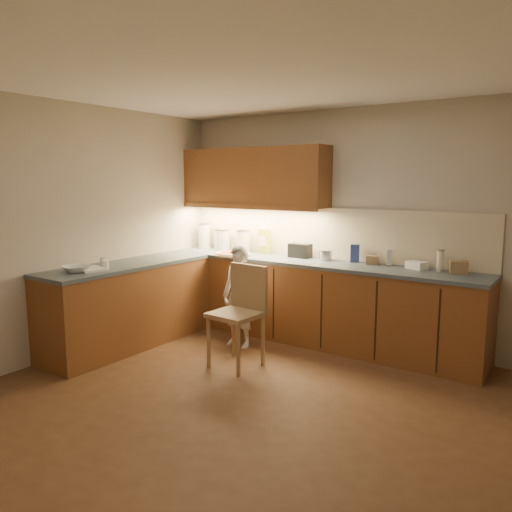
% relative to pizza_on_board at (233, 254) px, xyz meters
% --- Properties ---
extents(room, '(4.54, 4.50, 2.62)m').
position_rel_pizza_on_board_xyz_m(room, '(1.35, -1.51, 0.74)').
color(room, '#51321B').
rests_on(room, ground).
extents(l_counter, '(3.77, 2.62, 0.92)m').
position_rel_pizza_on_board_xyz_m(l_counter, '(0.43, -0.26, -0.48)').
color(l_counter, brown).
rests_on(l_counter, ground).
extents(backsplash, '(3.75, 0.02, 0.58)m').
position_rel_pizza_on_board_xyz_m(backsplash, '(0.98, 0.47, 0.27)').
color(backsplash, beige).
rests_on(backsplash, l_counter).
extents(upper_cabinets, '(1.95, 0.36, 0.73)m').
position_rel_pizza_on_board_xyz_m(upper_cabinets, '(0.08, 0.31, 0.91)').
color(upper_cabinets, brown).
rests_on(upper_cabinets, ground).
extents(pizza_on_board, '(0.44, 0.44, 0.18)m').
position_rel_pizza_on_board_xyz_m(pizza_on_board, '(0.00, 0.00, 0.00)').
color(pizza_on_board, tan).
rests_on(pizza_on_board, l_counter).
extents(child, '(0.41, 0.27, 1.12)m').
position_rel_pizza_on_board_xyz_m(child, '(0.42, -0.44, -0.38)').
color(child, silver).
rests_on(child, ground).
extents(wooden_chair, '(0.47, 0.47, 0.99)m').
position_rel_pizza_on_board_xyz_m(wooden_chair, '(0.76, -0.87, -0.37)').
color(wooden_chair, tan).
rests_on(wooden_chair, ground).
extents(mixing_bowl, '(0.33, 0.33, 0.06)m').
position_rel_pizza_on_board_xyz_m(mixing_bowl, '(-0.60, -1.75, 0.01)').
color(mixing_bowl, white).
rests_on(mixing_bowl, l_counter).
extents(canister_a, '(0.17, 0.17, 0.34)m').
position_rel_pizza_on_board_xyz_m(canister_a, '(-0.72, 0.32, 0.15)').
color(canister_a, silver).
rests_on(canister_a, l_counter).
extents(canister_b, '(0.15, 0.15, 0.27)m').
position_rel_pizza_on_board_xyz_m(canister_b, '(-0.50, 0.37, 0.12)').
color(canister_b, beige).
rests_on(canister_b, l_counter).
extents(canister_c, '(0.14, 0.14, 0.27)m').
position_rel_pizza_on_board_xyz_m(canister_c, '(-0.39, 0.33, 0.12)').
color(canister_c, white).
rests_on(canister_c, l_counter).
extents(canister_d, '(0.18, 0.18, 0.29)m').
position_rel_pizza_on_board_xyz_m(canister_d, '(-0.09, 0.33, 0.12)').
color(canister_d, silver).
rests_on(canister_d, l_counter).
extents(oil_jug, '(0.12, 0.09, 0.36)m').
position_rel_pizza_on_board_xyz_m(oil_jug, '(0.22, 0.35, 0.14)').
color(oil_jug, gold).
rests_on(oil_jug, l_counter).
extents(toaster, '(0.26, 0.15, 0.17)m').
position_rel_pizza_on_board_xyz_m(toaster, '(0.74, 0.32, 0.06)').
color(toaster, black).
rests_on(toaster, l_counter).
extents(steel_pot, '(0.15, 0.15, 0.12)m').
position_rel_pizza_on_board_xyz_m(steel_pot, '(1.08, 0.31, 0.04)').
color(steel_pot, silver).
rests_on(steel_pot, l_counter).
extents(blue_box, '(0.12, 0.10, 0.20)m').
position_rel_pizza_on_board_xyz_m(blue_box, '(1.40, 0.38, 0.08)').
color(blue_box, '#2E3E8B').
rests_on(blue_box, l_counter).
extents(card_box_a, '(0.16, 0.13, 0.09)m').
position_rel_pizza_on_board_xyz_m(card_box_a, '(1.62, 0.34, 0.03)').
color(card_box_a, '#A27C57').
rests_on(card_box_a, l_counter).
extents(white_bottle, '(0.08, 0.08, 0.17)m').
position_rel_pizza_on_board_xyz_m(white_bottle, '(1.78, 0.39, 0.07)').
color(white_bottle, silver).
rests_on(white_bottle, l_counter).
extents(flat_pack, '(0.23, 0.20, 0.08)m').
position_rel_pizza_on_board_xyz_m(flat_pack, '(2.10, 0.33, 0.02)').
color(flat_pack, white).
rests_on(flat_pack, l_counter).
extents(tall_jar, '(0.07, 0.07, 0.22)m').
position_rel_pizza_on_board_xyz_m(tall_jar, '(2.33, 0.32, 0.09)').
color(tall_jar, silver).
rests_on(tall_jar, l_counter).
extents(card_box_b, '(0.20, 0.17, 0.13)m').
position_rel_pizza_on_board_xyz_m(card_box_b, '(2.51, 0.30, 0.04)').
color(card_box_b, '#A48158').
rests_on(card_box_b, l_counter).
extents(dough_cloth, '(0.35, 0.30, 0.02)m').
position_rel_pizza_on_board_xyz_m(dough_cloth, '(-0.57, -1.61, -0.01)').
color(dough_cloth, white).
rests_on(dough_cloth, l_counter).
extents(spice_jar_a, '(0.09, 0.09, 0.09)m').
position_rel_pizza_on_board_xyz_m(spice_jar_a, '(-0.67, -1.36, 0.02)').
color(spice_jar_a, silver).
rests_on(spice_jar_a, l_counter).
extents(spice_jar_b, '(0.07, 0.07, 0.09)m').
position_rel_pizza_on_board_xyz_m(spice_jar_b, '(-0.52, -1.45, 0.02)').
color(spice_jar_b, white).
rests_on(spice_jar_b, l_counter).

